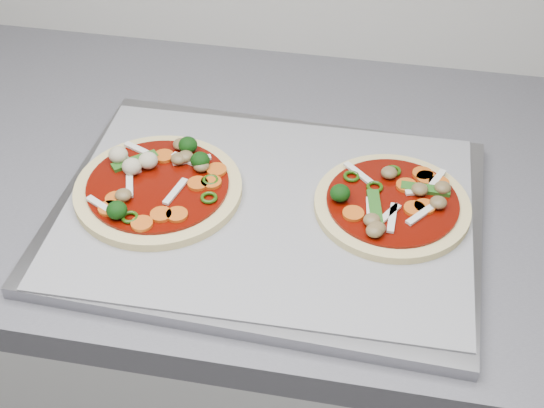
# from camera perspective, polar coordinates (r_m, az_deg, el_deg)

# --- Properties ---
(base_cabinet) EXTENTS (3.60, 0.60, 0.86)m
(base_cabinet) POSITION_cam_1_polar(r_m,az_deg,el_deg) (1.31, 5.10, -14.35)
(base_cabinet) COLOR silver
(base_cabinet) RESTS_ON ground
(countertop) EXTENTS (3.60, 0.60, 0.04)m
(countertop) POSITION_cam_1_polar(r_m,az_deg,el_deg) (0.97, 6.67, 0.58)
(countertop) COLOR slate
(countertop) RESTS_ON base_cabinet
(baking_tray) EXTENTS (0.51, 0.38, 0.02)m
(baking_tray) POSITION_cam_1_polar(r_m,az_deg,el_deg) (0.90, -0.34, -0.74)
(baking_tray) COLOR gray
(baking_tray) RESTS_ON countertop
(parchment) EXTENTS (0.48, 0.35, 0.00)m
(parchment) POSITION_cam_1_polar(r_m,az_deg,el_deg) (0.89, -0.34, -0.31)
(parchment) COLOR #A0A0A5
(parchment) RESTS_ON baking_tray
(pizza_left) EXTENTS (0.24, 0.24, 0.03)m
(pizza_left) POSITION_cam_1_polar(r_m,az_deg,el_deg) (0.92, -8.55, 1.42)
(pizza_left) COLOR #E8D181
(pizza_left) RESTS_ON parchment
(pizza_right) EXTENTS (0.25, 0.25, 0.03)m
(pizza_right) POSITION_cam_1_polar(r_m,az_deg,el_deg) (0.90, 9.05, 0.05)
(pizza_right) COLOR #E8D181
(pizza_right) RESTS_ON parchment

